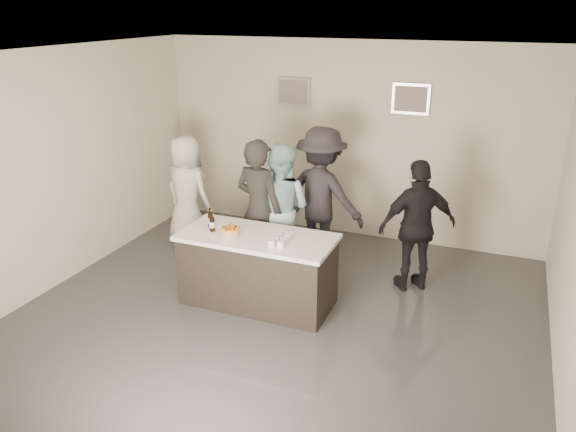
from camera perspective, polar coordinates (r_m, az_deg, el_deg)
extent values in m
plane|color=#3D3D42|center=(6.64, -1.64, -10.75)|extent=(6.00, 6.00, 0.00)
plane|color=white|center=(5.68, -1.96, 15.98)|extent=(6.00, 6.00, 0.00)
cube|color=beige|center=(8.72, 6.20, 7.57)|extent=(6.00, 0.04, 3.00)
cube|color=beige|center=(3.73, -21.07, -12.77)|extent=(6.00, 0.04, 3.00)
cube|color=beige|center=(7.66, -22.87, 4.19)|extent=(0.04, 6.00, 3.00)
cube|color=#B2B2B7|center=(8.85, 0.58, 12.49)|extent=(0.54, 0.04, 0.44)
cube|color=#B2B2B7|center=(8.37, 12.38, 11.55)|extent=(0.54, 0.04, 0.44)
cube|color=white|center=(6.85, -3.10, -5.45)|extent=(1.86, 0.86, 0.90)
cylinder|color=yellow|center=(6.69, -5.90, -1.62)|extent=(0.23, 0.23, 0.07)
cylinder|color=black|center=(6.92, -7.90, -0.10)|extent=(0.07, 0.07, 0.26)
cylinder|color=black|center=(6.79, -7.73, -0.51)|extent=(0.07, 0.07, 0.26)
cube|color=gold|center=(6.46, -0.68, -2.32)|extent=(0.19, 0.40, 0.08)
cube|color=pink|center=(6.56, -6.82, -2.45)|extent=(0.24, 0.08, 0.01)
imported|color=black|center=(7.37, -2.97, 0.67)|extent=(0.77, 0.60, 1.89)
imported|color=#A2CFD4|center=(7.51, -0.82, 0.72)|extent=(0.91, 0.73, 1.80)
imported|color=white|center=(8.52, -10.20, 2.44)|extent=(0.93, 0.72, 1.69)
imported|color=black|center=(7.22, 13.02, -1.02)|extent=(1.07, 0.90, 1.72)
imported|color=#242229|center=(7.81, 3.39, 2.04)|extent=(1.36, 0.93, 1.94)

